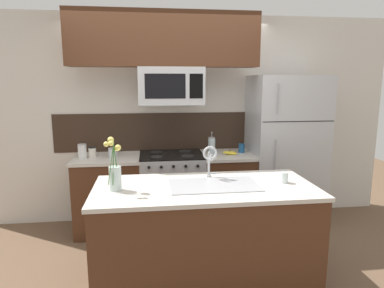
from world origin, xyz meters
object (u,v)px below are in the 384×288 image
(banana_bunch, at_px, (230,153))
(coffee_tin, at_px, (242,148))
(stove_range, at_px, (172,191))
(refrigerator, at_px, (285,150))
(storage_jar_medium, at_px, (92,152))
(french_press, at_px, (212,145))
(flower_vase, at_px, (115,174))
(sink_faucet, at_px, (210,157))
(microwave, at_px, (171,86))
(storage_jar_short, at_px, (113,153))
(storage_jar_tall, at_px, (82,151))
(spare_glass, at_px, (284,178))

(banana_bunch, distance_m, coffee_tin, 0.21)
(stove_range, bearing_deg, refrigerator, 0.80)
(storage_jar_medium, bearing_deg, french_press, 2.71)
(coffee_tin, bearing_deg, stove_range, -176.74)
(stove_range, bearing_deg, coffee_tin, 3.26)
(banana_bunch, xyz_separation_m, flower_vase, (-1.26, -1.22, 0.12))
(coffee_tin, bearing_deg, sink_faucet, -119.00)
(microwave, height_order, sink_faucet, microwave)
(storage_jar_medium, bearing_deg, sink_faucet, -40.36)
(storage_jar_medium, xyz_separation_m, sink_faucet, (1.21, -1.02, 0.13))
(sink_faucet, height_order, flower_vase, flower_vase)
(coffee_tin, bearing_deg, french_press, 178.49)
(storage_jar_short, bearing_deg, sink_faucet, -46.05)
(coffee_tin, bearing_deg, refrigerator, -3.12)
(stove_range, distance_m, storage_jar_tall, 1.16)
(refrigerator, bearing_deg, storage_jar_tall, -179.14)
(coffee_tin, height_order, sink_faucet, sink_faucet)
(storage_jar_short, distance_m, sink_faucet, 1.41)
(stove_range, relative_size, coffee_tin, 8.45)
(storage_jar_medium, distance_m, french_press, 1.43)
(microwave, height_order, french_press, microwave)
(storage_jar_tall, bearing_deg, microwave, -0.21)
(spare_glass, bearing_deg, storage_jar_medium, 145.83)
(stove_range, height_order, storage_jar_medium, storage_jar_medium)
(storage_jar_short, height_order, flower_vase, flower_vase)
(french_press, xyz_separation_m, flower_vase, (-1.05, -1.34, 0.04))
(stove_range, height_order, french_press, french_press)
(refrigerator, bearing_deg, microwave, -178.36)
(refrigerator, xyz_separation_m, storage_jar_medium, (-2.36, -0.03, 0.04))
(storage_jar_tall, relative_size, storage_jar_short, 1.47)
(storage_jar_medium, distance_m, sink_faucet, 1.59)
(stove_range, height_order, sink_faucet, sink_faucet)
(storage_jar_short, distance_m, french_press, 1.20)
(microwave, xyz_separation_m, storage_jar_short, (-0.69, -0.00, -0.77))
(stove_range, height_order, spare_glass, spare_glass)
(banana_bunch, height_order, sink_faucet, sink_faucet)
(microwave, bearing_deg, french_press, 9.17)
(storage_jar_medium, height_order, spare_glass, storage_jar_medium)
(french_press, height_order, coffee_tin, french_press)
(storage_jar_medium, distance_m, spare_glass, 2.21)
(sink_faucet, bearing_deg, spare_glass, -19.29)
(banana_bunch, height_order, coffee_tin, coffee_tin)
(storage_jar_tall, distance_m, spare_glass, 2.30)
(storage_jar_medium, bearing_deg, storage_jar_tall, -175.08)
(refrigerator, bearing_deg, french_press, 177.53)
(coffee_tin, bearing_deg, flower_vase, -137.13)
(french_press, bearing_deg, flower_vase, -128.17)
(storage_jar_tall, distance_m, storage_jar_short, 0.34)
(french_press, bearing_deg, storage_jar_tall, -177.13)
(refrigerator, bearing_deg, spare_glass, -112.43)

